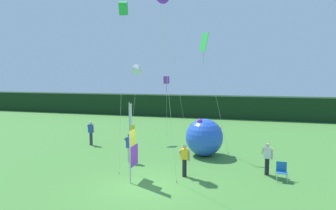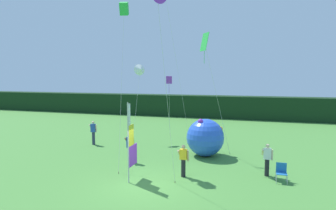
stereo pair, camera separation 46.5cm
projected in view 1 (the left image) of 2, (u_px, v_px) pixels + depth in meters
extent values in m
plane|color=#478438|center=(146.00, 185.00, 13.32)|extent=(120.00, 120.00, 0.00)
cube|color=black|center=(209.00, 106.00, 35.40)|extent=(80.00, 2.40, 2.66)
cylinder|color=#B7B7BC|center=(130.00, 143.00, 13.36)|extent=(0.06, 0.06, 3.83)
cube|color=purple|center=(134.00, 155.00, 13.93)|extent=(0.02, 0.97, 1.02)
cube|color=yellow|center=(132.00, 135.00, 13.65)|extent=(0.02, 0.60, 1.02)
cube|color=white|center=(131.00, 115.00, 13.37)|extent=(0.02, 0.23, 1.02)
cylinder|color=black|center=(267.00, 167.00, 14.64)|extent=(0.22, 0.22, 0.87)
cube|color=white|center=(267.00, 153.00, 14.56)|extent=(0.36, 0.20, 0.56)
sphere|color=beige|center=(268.00, 145.00, 14.52)|extent=(0.20, 0.20, 0.20)
cylinder|color=beige|center=(263.00, 151.00, 14.68)|extent=(0.09, 0.48, 0.42)
cylinder|color=beige|center=(272.00, 154.00, 14.52)|extent=(0.09, 0.14, 0.56)
cylinder|color=black|center=(184.00, 168.00, 14.39)|extent=(0.22, 0.22, 0.89)
cube|color=yellow|center=(185.00, 154.00, 14.32)|extent=(0.36, 0.20, 0.52)
sphere|color=tan|center=(185.00, 147.00, 14.28)|extent=(0.20, 0.20, 0.20)
cylinder|color=tan|center=(180.00, 153.00, 14.43)|extent=(0.09, 0.48, 0.42)
cylinder|color=tan|center=(189.00, 156.00, 14.27)|extent=(0.09, 0.14, 0.56)
cylinder|color=#B7B2A3|center=(130.00, 155.00, 16.79)|extent=(0.22, 0.22, 0.87)
cube|color=#284CA8|center=(129.00, 143.00, 16.72)|extent=(0.36, 0.20, 0.63)
sphere|color=brown|center=(129.00, 135.00, 16.67)|extent=(0.20, 0.20, 0.20)
cylinder|color=brown|center=(126.00, 141.00, 16.83)|extent=(0.09, 0.48, 0.42)
cylinder|color=brown|center=(133.00, 143.00, 16.66)|extent=(0.09, 0.14, 0.56)
cylinder|color=#2D334C|center=(91.00, 139.00, 21.01)|extent=(0.22, 0.22, 0.94)
cube|color=#284CA8|center=(91.00, 128.00, 20.93)|extent=(0.36, 0.20, 0.60)
sphere|color=beige|center=(91.00, 123.00, 20.89)|extent=(0.20, 0.20, 0.20)
cylinder|color=beige|center=(88.00, 127.00, 21.04)|extent=(0.09, 0.48, 0.42)
cylinder|color=beige|center=(94.00, 129.00, 20.88)|extent=(0.09, 0.14, 0.56)
sphere|color=blue|center=(204.00, 137.00, 18.13)|extent=(2.36, 2.36, 2.36)
sphere|color=orange|center=(219.00, 129.00, 18.52)|extent=(0.33, 0.33, 0.33)
sphere|color=purple|center=(200.00, 121.00, 17.68)|extent=(0.33, 0.33, 0.33)
sphere|color=black|center=(192.00, 126.00, 18.80)|extent=(0.33, 0.33, 0.33)
cylinder|color=#BCBCC1|center=(277.00, 178.00, 13.61)|extent=(0.03, 0.03, 0.42)
cylinder|color=#BCBCC1|center=(288.00, 179.00, 13.49)|extent=(0.03, 0.03, 0.42)
cylinder|color=#BCBCC1|center=(276.00, 175.00, 14.08)|extent=(0.03, 0.03, 0.42)
cylinder|color=#BCBCC1|center=(286.00, 176.00, 13.95)|extent=(0.03, 0.03, 0.42)
cube|color=#1E66B2|center=(282.00, 172.00, 13.76)|extent=(0.48, 0.48, 0.03)
cube|color=#1E66B2|center=(281.00, 166.00, 13.97)|extent=(0.48, 0.03, 0.44)
cylinder|color=brown|center=(187.00, 139.00, 22.91)|extent=(0.03, 0.03, 0.08)
cylinder|color=silver|center=(175.00, 68.00, 21.35)|extent=(1.37, 2.45, 11.34)
cylinder|color=brown|center=(167.00, 134.00, 24.82)|extent=(0.03, 0.03, 0.08)
cylinder|color=silver|center=(167.00, 108.00, 23.98)|extent=(0.30, 1.21, 4.74)
cube|color=purple|center=(166.00, 80.00, 23.13)|extent=(0.53, 0.40, 0.62)
cylinder|color=purple|center=(166.00, 88.00, 23.20)|extent=(0.02, 0.02, 0.70)
cylinder|color=brown|center=(228.00, 153.00, 18.74)|extent=(0.03, 0.03, 0.08)
cylinder|color=silver|center=(217.00, 102.00, 17.54)|extent=(1.40, 2.17, 6.98)
cube|color=green|center=(204.00, 42.00, 16.34)|extent=(0.62, 0.74, 1.03)
cylinder|color=green|center=(204.00, 57.00, 16.43)|extent=(0.02, 0.02, 0.70)
cylinder|color=brown|center=(177.00, 182.00, 13.59)|extent=(0.03, 0.03, 0.08)
cylinder|color=silver|center=(169.00, 95.00, 12.66)|extent=(0.47, 1.22, 8.42)
cylinder|color=brown|center=(119.00, 173.00, 14.81)|extent=(0.03, 0.03, 0.08)
cylinder|color=silver|center=(121.00, 87.00, 15.60)|extent=(0.68, 2.39, 8.90)
cube|color=green|center=(123.00, 8.00, 16.38)|extent=(0.63, 0.78, 0.82)
cylinder|color=brown|center=(131.00, 144.00, 21.13)|extent=(0.03, 0.03, 0.08)
cylinder|color=silver|center=(134.00, 106.00, 21.72)|extent=(0.10, 1.79, 5.56)
cone|color=white|center=(137.00, 69.00, 22.31)|extent=(0.94, 0.93, 0.92)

